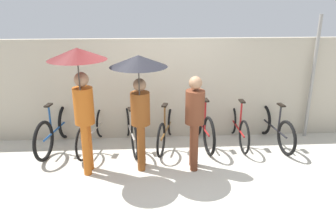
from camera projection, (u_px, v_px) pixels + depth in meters
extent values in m
plane|color=beige|center=(171.00, 181.00, 5.33)|extent=(30.00, 30.00, 0.00)
cube|color=#B2A893|center=(165.00, 89.00, 6.72)|extent=(12.34, 0.12, 2.07)
torus|color=black|center=(66.00, 120.00, 6.88)|extent=(0.18, 0.75, 0.75)
torus|color=black|center=(44.00, 141.00, 5.90)|extent=(0.18, 0.75, 0.75)
cylinder|color=#19478C|center=(56.00, 130.00, 6.39)|extent=(0.20, 1.03, 0.04)
cylinder|color=#19478C|center=(50.00, 120.00, 6.13)|extent=(0.04, 0.04, 0.56)
cube|color=black|center=(48.00, 105.00, 6.03)|extent=(0.12, 0.21, 0.03)
cylinder|color=#19478C|center=(65.00, 105.00, 6.77)|extent=(0.04, 0.04, 0.68)
cylinder|color=#19478C|center=(63.00, 89.00, 6.66)|extent=(0.44, 0.10, 0.03)
torus|color=black|center=(102.00, 122.00, 6.92)|extent=(0.16, 0.66, 0.66)
torus|color=black|center=(83.00, 143.00, 5.92)|extent=(0.16, 0.66, 0.66)
cylinder|color=#A59E93|center=(93.00, 131.00, 6.42)|extent=(0.24, 1.06, 0.04)
cylinder|color=#A59E93|center=(89.00, 122.00, 6.16)|extent=(0.04, 0.04, 0.55)
cube|color=black|center=(88.00, 107.00, 6.06)|extent=(0.13, 0.21, 0.03)
cylinder|color=#A59E93|center=(101.00, 107.00, 6.82)|extent=(0.04, 0.04, 0.64)
cylinder|color=#A59E93|center=(100.00, 93.00, 6.72)|extent=(0.44, 0.11, 0.03)
torus|color=black|center=(127.00, 120.00, 6.98)|extent=(0.17, 0.69, 0.70)
torus|color=black|center=(135.00, 141.00, 5.97)|extent=(0.17, 0.69, 0.70)
cylinder|color=#A59E93|center=(130.00, 129.00, 6.47)|extent=(0.25, 1.08, 0.04)
cylinder|color=#A59E93|center=(131.00, 122.00, 6.22)|extent=(0.04, 0.04, 0.48)
cube|color=black|center=(131.00, 109.00, 6.14)|extent=(0.13, 0.21, 0.03)
cylinder|color=#A59E93|center=(126.00, 106.00, 6.88)|extent=(0.04, 0.04, 0.63)
cylinder|color=#A59E93|center=(125.00, 91.00, 6.78)|extent=(0.44, 0.11, 0.03)
torus|color=black|center=(171.00, 120.00, 7.02)|extent=(0.20, 0.64, 0.65)
torus|color=black|center=(161.00, 140.00, 6.04)|extent=(0.20, 0.64, 0.65)
cylinder|color=brown|center=(167.00, 129.00, 6.53)|extent=(0.29, 1.03, 0.04)
cylinder|color=brown|center=(165.00, 120.00, 6.27)|extent=(0.04, 0.04, 0.56)
cube|color=black|center=(165.00, 105.00, 6.18)|extent=(0.14, 0.22, 0.03)
cylinder|color=brown|center=(171.00, 105.00, 6.91)|extent=(0.04, 0.04, 0.68)
cylinder|color=brown|center=(171.00, 90.00, 6.81)|extent=(0.43, 0.14, 0.03)
torus|color=black|center=(197.00, 118.00, 7.02)|extent=(0.13, 0.74, 0.74)
torus|color=black|center=(209.00, 136.00, 6.12)|extent=(0.13, 0.74, 0.74)
cylinder|color=maroon|center=(202.00, 126.00, 6.57)|extent=(0.13, 0.96, 0.04)
cylinder|color=maroon|center=(205.00, 115.00, 6.32)|extent=(0.04, 0.04, 0.59)
cube|color=black|center=(206.00, 100.00, 6.22)|extent=(0.11, 0.21, 0.03)
cylinder|color=maroon|center=(197.00, 104.00, 6.92)|extent=(0.04, 0.04, 0.63)
cylinder|color=maroon|center=(198.00, 90.00, 6.82)|extent=(0.44, 0.07, 0.03)
torus|color=black|center=(232.00, 119.00, 7.10)|extent=(0.04, 0.65, 0.65)
torus|color=black|center=(244.00, 137.00, 6.18)|extent=(0.04, 0.65, 0.65)
cylinder|color=maroon|center=(238.00, 127.00, 6.64)|extent=(0.04, 0.97, 0.04)
cylinder|color=maroon|center=(241.00, 116.00, 6.38)|extent=(0.04, 0.04, 0.60)
cube|color=black|center=(242.00, 101.00, 6.28)|extent=(0.09, 0.20, 0.03)
cylinder|color=maroon|center=(233.00, 105.00, 7.00)|extent=(0.04, 0.04, 0.64)
cylinder|color=maroon|center=(234.00, 91.00, 6.90)|extent=(0.44, 0.03, 0.03)
torus|color=black|center=(263.00, 119.00, 7.07)|extent=(0.13, 0.67, 0.67)
torus|color=black|center=(287.00, 138.00, 6.12)|extent=(0.13, 0.67, 0.67)
cylinder|color=black|center=(274.00, 128.00, 6.59)|extent=(0.14, 1.01, 0.04)
cylinder|color=black|center=(280.00, 119.00, 6.35)|extent=(0.04, 0.04, 0.53)
cube|color=black|center=(281.00, 105.00, 6.26)|extent=(0.11, 0.21, 0.03)
cylinder|color=black|center=(265.00, 103.00, 6.95)|extent=(0.04, 0.04, 0.71)
cylinder|color=black|center=(266.00, 87.00, 6.84)|extent=(0.44, 0.07, 0.03)
cylinder|color=#B25619|center=(88.00, 146.00, 5.56)|extent=(0.13, 0.13, 0.89)
cylinder|color=#B25619|center=(86.00, 150.00, 5.39)|extent=(0.13, 0.13, 0.89)
cylinder|color=#B25619|center=(84.00, 106.00, 5.24)|extent=(0.32, 0.32, 0.60)
sphere|color=#997051|center=(81.00, 79.00, 5.10)|extent=(0.23, 0.23, 0.23)
cylinder|color=#332D28|center=(80.00, 84.00, 4.98)|extent=(0.02, 0.02, 0.74)
cone|color=#591919|center=(77.00, 54.00, 4.84)|extent=(0.89, 0.89, 0.18)
cylinder|color=brown|center=(142.00, 144.00, 5.70)|extent=(0.13, 0.13, 0.82)
cylinder|color=brown|center=(141.00, 148.00, 5.53)|extent=(0.13, 0.13, 0.82)
cylinder|color=brown|center=(140.00, 108.00, 5.40)|extent=(0.32, 0.32, 0.55)
sphere|color=#997051|center=(140.00, 85.00, 5.27)|extent=(0.21, 0.21, 0.21)
cylinder|color=#332D28|center=(139.00, 89.00, 5.15)|extent=(0.02, 0.02, 0.70)
cone|color=black|center=(138.00, 61.00, 5.01)|extent=(0.90, 0.90, 0.18)
cylinder|color=brown|center=(193.00, 143.00, 5.70)|extent=(0.13, 0.13, 0.83)
cylinder|color=brown|center=(194.00, 148.00, 5.53)|extent=(0.13, 0.13, 0.83)
cylinder|color=brown|center=(195.00, 107.00, 5.39)|extent=(0.32, 0.32, 0.57)
sphere|color=#997051|center=(196.00, 83.00, 5.26)|extent=(0.22, 0.22, 0.22)
cylinder|color=gray|center=(312.00, 78.00, 6.65)|extent=(0.07, 0.07, 2.53)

